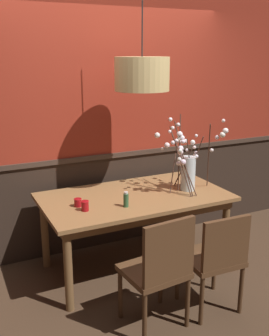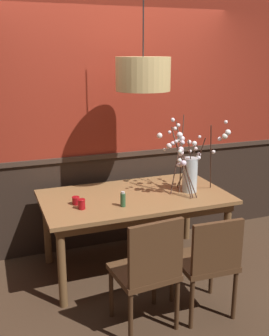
# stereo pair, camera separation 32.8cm
# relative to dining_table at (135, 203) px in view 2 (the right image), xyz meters

# --- Properties ---
(ground_plane) EXTENTS (24.00, 24.00, 0.00)m
(ground_plane) POSITION_rel_dining_table_xyz_m (0.00, 0.00, -0.68)
(ground_plane) COLOR #422D1E
(back_wall) EXTENTS (5.02, 0.14, 2.77)m
(back_wall) POSITION_rel_dining_table_xyz_m (0.00, 0.66, 0.70)
(back_wall) COLOR #2D2119
(back_wall) RESTS_ON ground
(dining_table) EXTENTS (1.75, 0.97, 0.76)m
(dining_table) POSITION_rel_dining_table_xyz_m (0.00, 0.00, 0.00)
(dining_table) COLOR olive
(dining_table) RESTS_ON ground
(chair_near_side_right) EXTENTS (0.45, 0.45, 0.87)m
(chair_near_side_right) POSITION_rel_dining_table_xyz_m (0.28, -0.91, -0.18)
(chair_near_side_right) COLOR #4C301C
(chair_near_side_right) RESTS_ON ground
(chair_near_side_left) EXTENTS (0.49, 0.46, 0.93)m
(chair_near_side_left) POSITION_rel_dining_table_xyz_m (-0.23, -0.91, -0.16)
(chair_near_side_left) COLOR #4C301C
(chair_near_side_left) RESTS_ON ground
(chair_far_side_right) EXTENTS (0.45, 0.44, 0.89)m
(chair_far_side_right) POSITION_rel_dining_table_xyz_m (0.29, 0.89, -0.18)
(chair_far_side_right) COLOR #4C301C
(chair_far_side_right) RESTS_ON ground
(chair_far_side_left) EXTENTS (0.44, 0.42, 0.90)m
(chair_far_side_left) POSITION_rel_dining_table_xyz_m (-0.25, 0.89, -0.17)
(chair_far_side_left) COLOR #4C301C
(chair_far_side_left) RESTS_ON ground
(vase_with_blossoms) EXTENTS (0.58, 0.47, 0.73)m
(vase_with_blossoms) POSITION_rel_dining_table_xyz_m (0.52, -0.09, 0.32)
(vase_with_blossoms) COLOR silver
(vase_with_blossoms) RESTS_ON dining_table
(candle_holder_nearer_center) EXTENTS (0.07, 0.07, 0.09)m
(candle_holder_nearer_center) POSITION_rel_dining_table_xyz_m (-0.55, -0.17, 0.13)
(candle_holder_nearer_center) COLOR #9E0F14
(candle_holder_nearer_center) RESTS_ON dining_table
(candle_holder_nearer_edge) EXTENTS (0.07, 0.07, 0.07)m
(candle_holder_nearer_edge) POSITION_rel_dining_table_xyz_m (-0.57, -0.05, 0.12)
(candle_holder_nearer_edge) COLOR #9E0F14
(candle_holder_nearer_edge) RESTS_ON dining_table
(condiment_bottle) EXTENTS (0.05, 0.05, 0.14)m
(condiment_bottle) POSITION_rel_dining_table_xyz_m (-0.20, -0.24, 0.15)
(condiment_bottle) COLOR #2D5633
(condiment_bottle) RESTS_ON dining_table
(pendant_lamp) EXTENTS (0.49, 0.49, 1.05)m
(pendant_lamp) POSITION_rel_dining_table_xyz_m (0.11, 0.06, 1.20)
(pendant_lamp) COLOR tan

